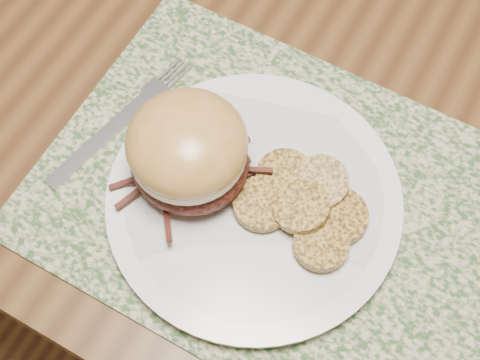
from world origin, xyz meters
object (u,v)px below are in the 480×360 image
at_px(dining_table, 251,20).
at_px(dinner_plate, 254,201).
at_px(pork_sandwich, 188,150).
at_px(fork, 122,120).

xyz_separation_m(dining_table, dinner_plate, (0.14, -0.25, 0.09)).
distance_m(dinner_plate, pork_sandwich, 0.08).
relative_size(dinner_plate, pork_sandwich, 1.92).
height_order(dinner_plate, pork_sandwich, pork_sandwich).
xyz_separation_m(dining_table, fork, (-0.02, -0.24, 0.09)).
distance_m(dining_table, pork_sandwich, 0.30).
height_order(dining_table, fork, fork).
bearing_deg(pork_sandwich, dining_table, 120.52).
bearing_deg(fork, dining_table, 97.11).
relative_size(dining_table, pork_sandwich, 11.05).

